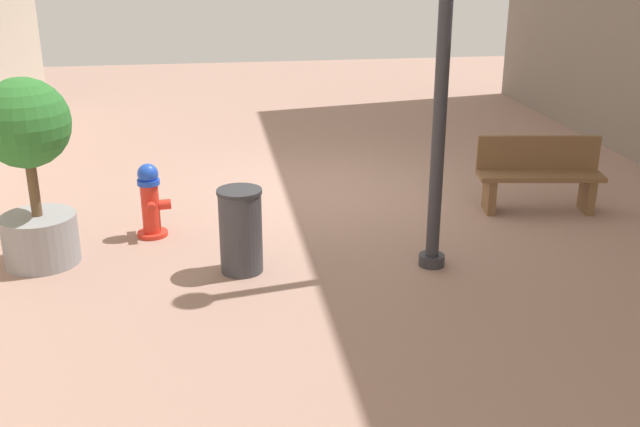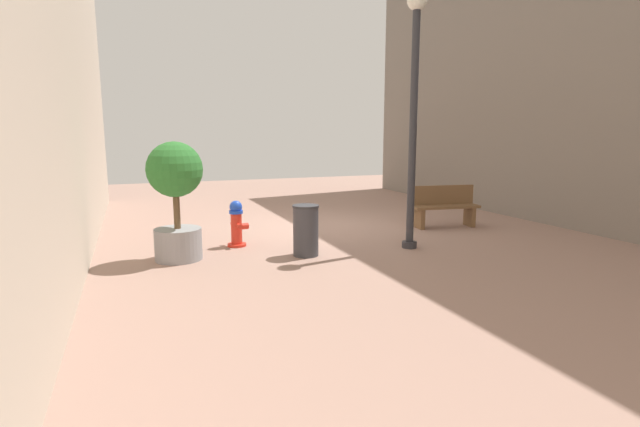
{
  "view_description": "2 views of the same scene",
  "coord_description": "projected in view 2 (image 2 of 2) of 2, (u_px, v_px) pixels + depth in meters",
  "views": [
    {
      "loc": [
        1.69,
        9.7,
        3.33
      ],
      "look_at": [
        0.6,
        2.63,
        0.68
      ],
      "focal_mm": 42.04,
      "sensor_mm": 36.0,
      "label": 1
    },
    {
      "loc": [
        4.19,
        10.19,
        2.15
      ],
      "look_at": [
        1.01,
        2.09,
        0.68
      ],
      "focal_mm": 26.84,
      "sensor_mm": 36.0,
      "label": 2
    }
  ],
  "objects": [
    {
      "name": "ground_plane",
      "position": [
        327.0,
        226.0,
        11.22
      ],
      "size": [
        23.4,
        23.4,
        0.0
      ],
      "primitive_type": "plane",
      "color": "#9E7A6B"
    },
    {
      "name": "building_facade_right",
      "position": [
        33.0,
        24.0,
        6.24
      ],
      "size": [
        0.7,
        18.0,
        7.12
      ],
      "primitive_type": "cube",
      "color": "beige",
      "rests_on": "ground_plane"
    },
    {
      "name": "fire_hydrant",
      "position": [
        237.0,
        223.0,
        9.14
      ],
      "size": [
        0.42,
        0.44,
        0.88
      ],
      "color": "red",
      "rests_on": "ground_plane"
    },
    {
      "name": "bench_near",
      "position": [
        444.0,
        206.0,
        11.04
      ],
      "size": [
        1.62,
        0.68,
        0.95
      ],
      "color": "brown",
      "rests_on": "ground_plane"
    },
    {
      "name": "planter_tree",
      "position": [
        176.0,
        192.0,
        8.04
      ],
      "size": [
        0.93,
        0.93,
        2.02
      ],
      "color": "gray",
      "rests_on": "ground_plane"
    },
    {
      "name": "street_lamp",
      "position": [
        414.0,
        95.0,
        8.61
      ],
      "size": [
        0.36,
        0.36,
        4.62
      ],
      "color": "#2D2D33",
      "rests_on": "ground_plane"
    },
    {
      "name": "trash_bin",
      "position": [
        306.0,
        230.0,
        8.43
      ],
      "size": [
        0.47,
        0.47,
        0.91
      ],
      "color": "#38383D",
      "rests_on": "ground_plane"
    }
  ]
}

